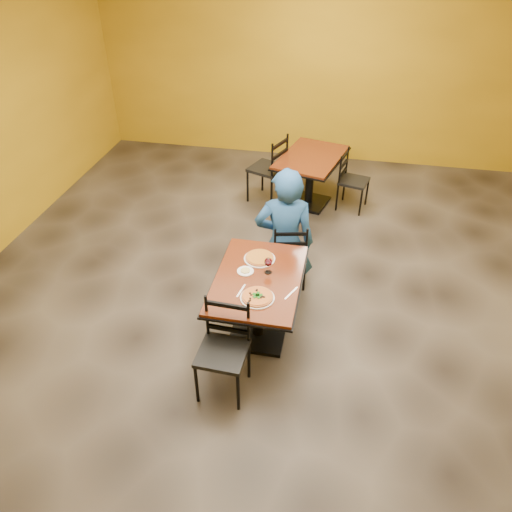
% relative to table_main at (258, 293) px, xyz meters
% --- Properties ---
extents(floor, '(7.00, 8.00, 0.01)m').
position_rel_table_main_xyz_m(floor, '(0.00, 0.50, -0.56)').
color(floor, black).
rests_on(floor, ground).
extents(ceiling, '(7.00, 8.00, 0.01)m').
position_rel_table_main_xyz_m(ceiling, '(0.00, 0.50, 2.44)').
color(ceiling, white).
rests_on(ceiling, ground).
extents(wall_back, '(7.00, 0.01, 3.00)m').
position_rel_table_main_xyz_m(wall_back, '(0.00, 4.50, 0.94)').
color(wall_back, '#C39515').
rests_on(wall_back, ground).
extents(table_main, '(0.83, 1.23, 0.75)m').
position_rel_table_main_xyz_m(table_main, '(0.00, 0.00, 0.00)').
color(table_main, '#64220F').
rests_on(table_main, floor).
extents(table_second, '(1.06, 1.34, 0.75)m').
position_rel_table_main_xyz_m(table_second, '(0.20, 2.82, -0.00)').
color(table_second, '#64220F').
rests_on(table_second, floor).
extents(chair_main_near, '(0.43, 0.43, 0.92)m').
position_rel_table_main_xyz_m(chair_main_near, '(-0.17, -0.73, -0.10)').
color(chair_main_near, black).
rests_on(chair_main_near, floor).
extents(chair_main_far, '(0.45, 0.45, 0.83)m').
position_rel_table_main_xyz_m(chair_main_far, '(0.17, 0.93, -0.14)').
color(chair_main_far, black).
rests_on(chair_main_far, floor).
extents(chair_second_left, '(0.58, 0.58, 1.00)m').
position_rel_table_main_xyz_m(chair_second_left, '(-0.42, 2.82, -0.06)').
color(chair_second_left, black).
rests_on(chair_second_left, floor).
extents(chair_second_right, '(0.46, 0.46, 0.84)m').
position_rel_table_main_xyz_m(chair_second_right, '(0.82, 2.82, -0.14)').
color(chair_second_right, black).
rests_on(chair_second_right, floor).
extents(diner, '(0.74, 0.55, 1.41)m').
position_rel_table_main_xyz_m(diner, '(0.11, 1.00, 0.15)').
color(diner, navy).
rests_on(diner, floor).
extents(plate_main, '(0.31, 0.31, 0.01)m').
position_rel_table_main_xyz_m(plate_main, '(0.05, -0.29, 0.20)').
color(plate_main, white).
rests_on(plate_main, table_main).
extents(pizza_main, '(0.28, 0.28, 0.02)m').
position_rel_table_main_xyz_m(pizza_main, '(0.05, -0.29, 0.21)').
color(pizza_main, maroon).
rests_on(pizza_main, plate_main).
extents(plate_far, '(0.31, 0.31, 0.01)m').
position_rel_table_main_xyz_m(plate_far, '(-0.04, 0.29, 0.20)').
color(plate_far, white).
rests_on(plate_far, table_main).
extents(pizza_far, '(0.28, 0.28, 0.02)m').
position_rel_table_main_xyz_m(pizza_far, '(-0.04, 0.29, 0.21)').
color(pizza_far, gold).
rests_on(pizza_far, plate_far).
extents(side_plate, '(0.16, 0.16, 0.01)m').
position_rel_table_main_xyz_m(side_plate, '(-0.14, 0.07, 0.20)').
color(side_plate, white).
rests_on(side_plate, table_main).
extents(dip, '(0.09, 0.09, 0.01)m').
position_rel_table_main_xyz_m(dip, '(-0.14, 0.07, 0.21)').
color(dip, tan).
rests_on(dip, side_plate).
extents(wine_glass, '(0.08, 0.08, 0.18)m').
position_rel_table_main_xyz_m(wine_glass, '(0.08, 0.10, 0.28)').
color(wine_glass, white).
rests_on(wine_glass, table_main).
extents(fork, '(0.05, 0.19, 0.00)m').
position_rel_table_main_xyz_m(fork, '(-0.11, -0.22, 0.20)').
color(fork, silver).
rests_on(fork, table_main).
extents(knife, '(0.10, 0.20, 0.00)m').
position_rel_table_main_xyz_m(knife, '(0.34, -0.16, 0.20)').
color(knife, silver).
rests_on(knife, table_main).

